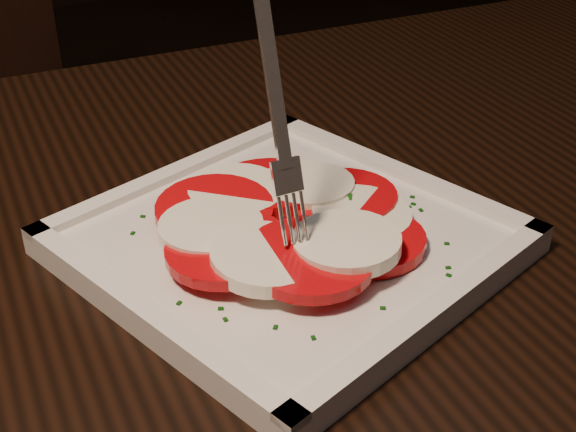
{
  "coord_description": "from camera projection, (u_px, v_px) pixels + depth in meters",
  "views": [
    {
      "loc": [
        -0.13,
        -0.45,
        1.07
      ],
      "look_at": [
        0.11,
        -0.05,
        0.78
      ],
      "focal_mm": 50.0,
      "sensor_mm": 36.0,
      "label": 1
    }
  ],
  "objects": [
    {
      "name": "table",
      "position": [
        271.0,
        348.0,
        0.63
      ],
      "size": [
        1.29,
        0.94,
        0.75
      ],
      "rotation": [
        0.0,
        0.0,
        -0.12
      ],
      "color": "black",
      "rests_on": "ground"
    },
    {
      "name": "plate",
      "position": [
        288.0,
        243.0,
        0.56
      ],
      "size": [
        0.32,
        0.32,
        0.01
      ],
      "primitive_type": "cube",
      "rotation": [
        0.0,
        0.0,
        0.25
      ],
      "color": "white",
      "rests_on": "table"
    },
    {
      "name": "caprese_salad",
      "position": [
        288.0,
        221.0,
        0.55
      ],
      "size": [
        0.21,
        0.2,
        0.03
      ],
      "color": "red",
      "rests_on": "plate"
    },
    {
      "name": "fork",
      "position": [
        271.0,
        100.0,
        0.49
      ],
      "size": [
        0.03,
        0.06,
        0.17
      ],
      "primitive_type": null,
      "rotation": [
        0.0,
        0.0,
        -0.07
      ],
      "color": "white",
      "rests_on": "caprese_salad"
    }
  ]
}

